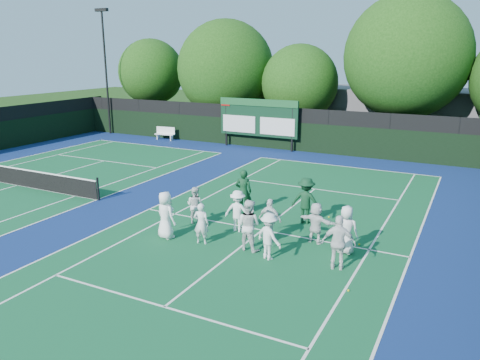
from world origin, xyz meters
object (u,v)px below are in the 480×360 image
at_px(scoreboard, 258,118).
at_px(tennis_net, 17,176).
at_px(bench, 165,133).
at_px(coach_left, 243,192).

bearing_deg(scoreboard, tennis_net, -115.60).
height_order(scoreboard, bench, scoreboard).
distance_m(scoreboard, coach_left, 14.23).
bearing_deg(coach_left, bench, -66.04).
bearing_deg(tennis_net, coach_left, 6.83).
distance_m(scoreboard, tennis_net, 16.26).
distance_m(tennis_net, coach_left, 12.52).
bearing_deg(coach_left, scoreboard, -89.69).
bearing_deg(coach_left, tennis_net, -15.40).
distance_m(bench, coach_left, 18.62).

